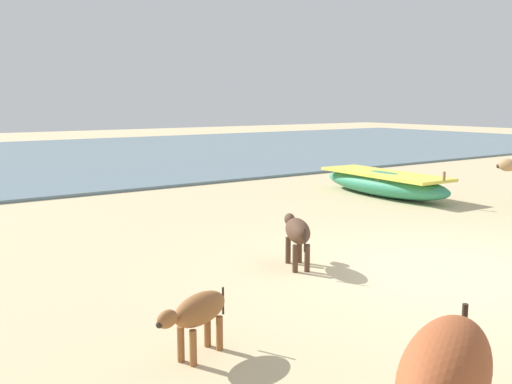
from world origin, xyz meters
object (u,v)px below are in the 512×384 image
Objects in this scene: cow_adult_rust at (443,383)px; calf_far_brown at (198,312)px; calf_near_dark at (297,232)px; fishing_boat_1 at (384,183)px.

cow_adult_rust is 2.48m from calf_far_brown.
cow_adult_rust is 1.55× the size of calf_near_dark.
calf_far_brown is at bearing -54.52° from fishing_boat_1.
cow_adult_rust is at bearing 72.24° from calf_far_brown.
calf_near_dark is at bearing -145.72° from cow_adult_rust.
fishing_boat_1 reaches higher than calf_near_dark.
fishing_boat_1 is 6.52m from calf_near_dark.
cow_adult_rust is (-7.88, -7.58, 0.45)m from fishing_boat_1.
calf_near_dark is (2.35, 4.14, -0.27)m from cow_adult_rust.
calf_far_brown is (-2.51, -1.68, -0.07)m from calf_near_dark.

